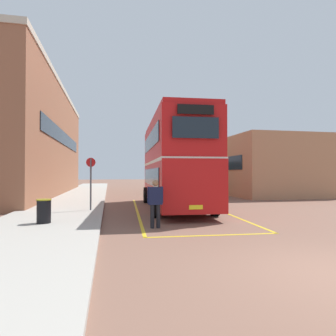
{
  "coord_description": "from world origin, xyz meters",
  "views": [
    {
      "loc": [
        -4.23,
        -4.65,
        1.9
      ],
      "look_at": [
        -0.53,
        13.54,
        2.22
      ],
      "focal_mm": 31.06,
      "sensor_mm": 36.0,
      "label": 1
    }
  ],
  "objects_px": {
    "double_decker_bus": "(174,162)",
    "pedestrian_boarding": "(155,200)",
    "single_deck_bus": "(178,175)",
    "bus_stop_sign": "(91,178)",
    "litter_bin": "(44,211)"
  },
  "relations": [
    {
      "from": "double_decker_bus",
      "to": "pedestrian_boarding",
      "type": "xyz_separation_m",
      "value": [
        -1.87,
        -5.33,
        -1.55
      ]
    },
    {
      "from": "single_deck_bus",
      "to": "bus_stop_sign",
      "type": "xyz_separation_m",
      "value": [
        -7.92,
        -15.3,
        0.01
      ]
    },
    {
      "from": "double_decker_bus",
      "to": "bus_stop_sign",
      "type": "xyz_separation_m",
      "value": [
        -4.3,
        -0.97,
        -0.86
      ]
    },
    {
      "from": "litter_bin",
      "to": "bus_stop_sign",
      "type": "bearing_deg",
      "value": 67.75
    },
    {
      "from": "double_decker_bus",
      "to": "single_deck_bus",
      "type": "height_order",
      "value": "double_decker_bus"
    },
    {
      "from": "single_deck_bus",
      "to": "litter_bin",
      "type": "height_order",
      "value": "single_deck_bus"
    },
    {
      "from": "double_decker_bus",
      "to": "single_deck_bus",
      "type": "distance_m",
      "value": 14.8
    },
    {
      "from": "single_deck_bus",
      "to": "pedestrian_boarding",
      "type": "xyz_separation_m",
      "value": [
        -5.49,
        -19.65,
        -0.68
      ]
    },
    {
      "from": "pedestrian_boarding",
      "to": "litter_bin",
      "type": "xyz_separation_m",
      "value": [
        -3.82,
        0.96,
        -0.4
      ]
    },
    {
      "from": "single_deck_bus",
      "to": "litter_bin",
      "type": "bearing_deg",
      "value": -116.47
    },
    {
      "from": "double_decker_bus",
      "to": "litter_bin",
      "type": "height_order",
      "value": "double_decker_bus"
    },
    {
      "from": "double_decker_bus",
      "to": "pedestrian_boarding",
      "type": "distance_m",
      "value": 5.86
    },
    {
      "from": "bus_stop_sign",
      "to": "single_deck_bus",
      "type": "bearing_deg",
      "value": 62.63
    },
    {
      "from": "double_decker_bus",
      "to": "bus_stop_sign",
      "type": "distance_m",
      "value": 4.49
    },
    {
      "from": "pedestrian_boarding",
      "to": "bus_stop_sign",
      "type": "xyz_separation_m",
      "value": [
        -2.43,
        4.36,
        0.69
      ]
    }
  ]
}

